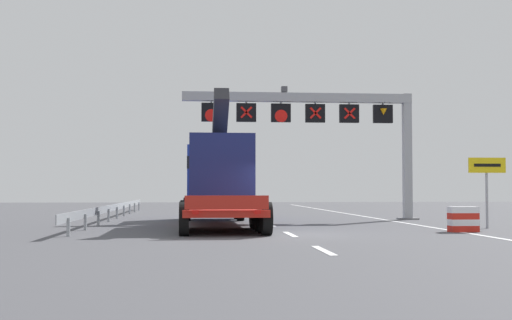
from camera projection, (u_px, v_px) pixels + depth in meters
ground at (289, 234)px, 22.57m from camera, size 112.00×112.00×0.00m
lane_markings at (237, 209)px, 52.34m from camera, size 0.20×74.42×0.01m
edge_line_right at (376, 218)px, 35.05m from camera, size 0.20×63.00×0.01m
overhead_lane_gantry at (324, 116)px, 33.61m from camera, size 11.76×0.90×6.63m
heavy_haul_truck_red at (216, 178)px, 29.40m from camera, size 3.12×14.09×5.30m
exit_sign_yellow at (487, 175)px, 26.10m from camera, size 1.48×0.15×2.75m
crash_barrier_striped at (463, 219)px, 23.92m from camera, size 1.01×0.53×0.90m
guardrail_left at (116, 208)px, 34.79m from camera, size 0.13×29.79×0.76m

